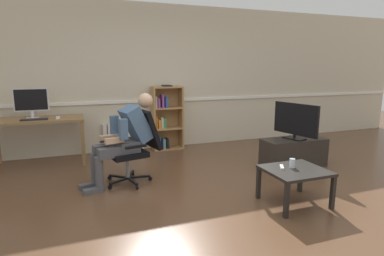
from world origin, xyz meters
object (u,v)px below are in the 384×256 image
(tv_stand, at_px, (293,152))
(coffee_table, at_px, (295,174))
(bookshelf, at_px, (165,119))
(spare_remote, at_px, (282,167))
(drinking_glass, at_px, (292,163))
(person_seated, at_px, (125,136))
(keyboard, at_px, (34,119))
(tv_screen, at_px, (296,121))
(radiator, at_px, (124,137))
(imac_monitor, at_px, (31,101))
(computer_mouse, at_px, (58,118))
(office_chair, at_px, (137,144))
(computer_desk, at_px, (38,125))

(tv_stand, distance_m, coffee_table, 1.48)
(bookshelf, xyz_separation_m, coffee_table, (0.72, -2.92, -0.23))
(spare_remote, bearing_deg, drinking_glass, 12.10)
(person_seated, bearing_deg, keyboard, -147.12)
(bookshelf, relative_size, tv_screen, 1.54)
(coffee_table, bearing_deg, radiator, 116.45)
(bookshelf, distance_m, person_seated, 1.87)
(person_seated, bearing_deg, imac_monitor, -151.05)
(person_seated, height_order, drinking_glass, person_seated)
(radiator, bearing_deg, coffee_table, -63.55)
(person_seated, bearing_deg, coffee_table, 38.97)
(computer_mouse, relative_size, tv_screen, 0.13)
(imac_monitor, distance_m, computer_mouse, 0.50)
(computer_mouse, relative_size, person_seated, 0.08)
(keyboard, bearing_deg, tv_screen, -19.02)
(keyboard, bearing_deg, computer_mouse, 3.39)
(computer_mouse, xyz_separation_m, tv_screen, (3.47, -1.33, -0.04))
(bookshelf, height_order, spare_remote, bookshelf)
(bookshelf, relative_size, drinking_glass, 11.56)
(keyboard, distance_m, drinking_glass, 3.80)
(office_chair, height_order, tv_stand, office_chair)
(person_seated, relative_size, coffee_table, 1.81)
(keyboard, distance_m, radiator, 1.59)
(radiator, height_order, person_seated, person_seated)
(bookshelf, relative_size, person_seated, 1.01)
(imac_monitor, height_order, tv_screen, imac_monitor)
(radiator, xyz_separation_m, spare_remote, (1.39, -2.92, 0.15))
(radiator, bearing_deg, office_chair, -91.77)
(computer_desk, height_order, keyboard, keyboard)
(tv_screen, bearing_deg, drinking_glass, 127.57)
(imac_monitor, relative_size, tv_stand, 0.50)
(keyboard, bearing_deg, imac_monitor, 101.22)
(office_chair, xyz_separation_m, coffee_table, (1.55, -1.37, -0.17))
(tv_screen, bearing_deg, imac_monitor, 54.86)
(computer_mouse, relative_size, tv_stand, 0.10)
(radiator, height_order, coffee_table, radiator)
(office_chair, xyz_separation_m, tv_screen, (2.45, -0.20, 0.21))
(keyboard, bearing_deg, bookshelf, 11.18)
(person_seated, xyz_separation_m, coffee_table, (1.71, -1.33, -0.29))
(coffee_table, bearing_deg, keyboard, 139.51)
(tv_screen, bearing_deg, computer_mouse, 55.52)
(tv_screen, bearing_deg, radiator, 38.99)
(computer_desk, relative_size, office_chair, 1.39)
(tv_screen, height_order, spare_remote, tv_screen)
(keyboard, height_order, spare_remote, keyboard)
(bookshelf, xyz_separation_m, tv_screen, (1.62, -1.75, 0.15))
(keyboard, height_order, tv_screen, tv_screen)
(drinking_glass, bearing_deg, radiator, 116.90)
(office_chair, height_order, tv_screen, tv_screen)
(coffee_table, xyz_separation_m, drinking_glass, (-0.00, 0.06, 0.11))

